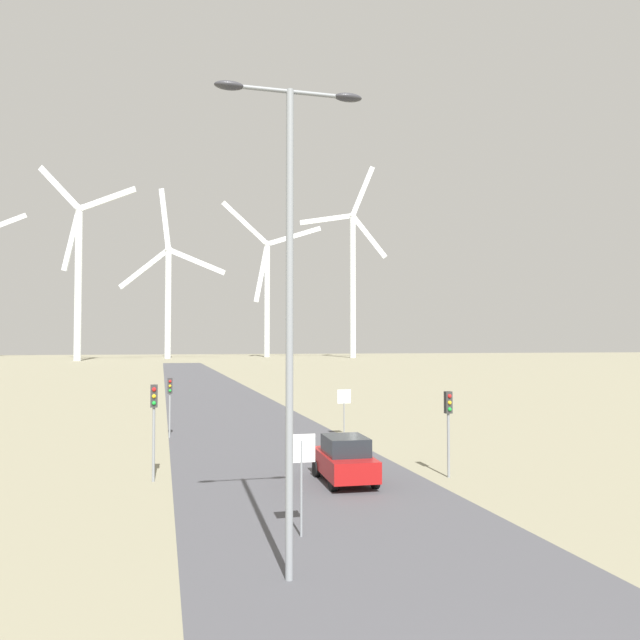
{
  "coord_description": "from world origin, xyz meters",
  "views": [
    {
      "loc": [
        -5.45,
        -6.56,
        5.51
      ],
      "look_at": [
        0.0,
        14.84,
        6.32
      ],
      "focal_mm": 35.0,
      "sensor_mm": 36.0,
      "label": 1
    }
  ],
  "objects_px": {
    "traffic_light_post_near_right": "(448,414)",
    "wind_turbine_far_right": "(353,271)",
    "wind_turbine_left": "(78,267)",
    "wind_turbine_center": "(168,288)",
    "streetlamp": "(290,273)",
    "car_approaching": "(345,459)",
    "stop_sign_near": "(301,465)",
    "stop_sign_far": "(344,404)",
    "traffic_light_post_mid_left": "(170,394)",
    "traffic_light_post_near_left": "(154,410)",
    "wind_turbine_right": "(267,285)"
  },
  "relations": [
    {
      "from": "wind_turbine_far_right",
      "to": "stop_sign_near",
      "type": "bearing_deg",
      "value": -107.71
    },
    {
      "from": "traffic_light_post_mid_left",
      "to": "stop_sign_far",
      "type": "bearing_deg",
      "value": -11.73
    },
    {
      "from": "wind_turbine_center",
      "to": "wind_turbine_far_right",
      "type": "height_order",
      "value": "wind_turbine_far_right"
    },
    {
      "from": "traffic_light_post_near_right",
      "to": "wind_turbine_left",
      "type": "distance_m",
      "value": 184.98
    },
    {
      "from": "traffic_light_post_mid_left",
      "to": "streetlamp",
      "type": "bearing_deg",
      "value": -83.99
    },
    {
      "from": "stop_sign_near",
      "to": "traffic_light_post_near_left",
      "type": "bearing_deg",
      "value": 116.65
    },
    {
      "from": "streetlamp",
      "to": "stop_sign_near",
      "type": "bearing_deg",
      "value": 72.42
    },
    {
      "from": "stop_sign_far",
      "to": "traffic_light_post_mid_left",
      "type": "relative_size",
      "value": 0.8
    },
    {
      "from": "wind_turbine_left",
      "to": "wind_turbine_center",
      "type": "distance_m",
      "value": 36.04
    },
    {
      "from": "stop_sign_far",
      "to": "wind_turbine_center",
      "type": "xyz_separation_m",
      "value": [
        -8.3,
        191.19,
        22.93
      ]
    },
    {
      "from": "stop_sign_far",
      "to": "car_approaching",
      "type": "relative_size",
      "value": 0.66
    },
    {
      "from": "stop_sign_near",
      "to": "car_approaching",
      "type": "xyz_separation_m",
      "value": [
        3.15,
        6.27,
        -1.12
      ]
    },
    {
      "from": "stop_sign_near",
      "to": "wind_turbine_left",
      "type": "relative_size",
      "value": 0.05
    },
    {
      "from": "wind_turbine_center",
      "to": "wind_turbine_right",
      "type": "xyz_separation_m",
      "value": [
        37.69,
        13.83,
        3.17
      ]
    },
    {
      "from": "traffic_light_post_near_left",
      "to": "wind_turbine_left",
      "type": "xyz_separation_m",
      "value": [
        -24.66,
        177.28,
        26.03
      ]
    },
    {
      "from": "stop_sign_far",
      "to": "traffic_light_post_near_right",
      "type": "xyz_separation_m",
      "value": [
        1.0,
        -11.71,
        0.65
      ]
    },
    {
      "from": "wind_turbine_far_right",
      "to": "car_approaching",
      "type": "bearing_deg",
      "value": -107.41
    },
    {
      "from": "stop_sign_far",
      "to": "wind_turbine_far_right",
      "type": "xyz_separation_m",
      "value": [
        58.4,
        185.55,
        30.23
      ]
    },
    {
      "from": "traffic_light_post_near_right",
      "to": "wind_turbine_far_right",
      "type": "height_order",
      "value": "wind_turbine_far_right"
    },
    {
      "from": "wind_turbine_left",
      "to": "wind_turbine_center",
      "type": "relative_size",
      "value": 1.01
    },
    {
      "from": "traffic_light_post_near_left",
      "to": "wind_turbine_left",
      "type": "bearing_deg",
      "value": 97.92
    },
    {
      "from": "car_approaching",
      "to": "wind_turbine_right",
      "type": "height_order",
      "value": "wind_turbine_right"
    },
    {
      "from": "traffic_light_post_mid_left",
      "to": "wind_turbine_center",
      "type": "bearing_deg",
      "value": 89.5
    },
    {
      "from": "stop_sign_near",
      "to": "traffic_light_post_mid_left",
      "type": "relative_size",
      "value": 0.84
    },
    {
      "from": "stop_sign_far",
      "to": "stop_sign_near",
      "type": "bearing_deg",
      "value": -110.18
    },
    {
      "from": "stop_sign_near",
      "to": "wind_turbine_right",
      "type": "bearing_deg",
      "value": 80.84
    },
    {
      "from": "traffic_light_post_near_right",
      "to": "wind_turbine_far_right",
      "type": "xyz_separation_m",
      "value": [
        57.4,
        197.26,
        29.58
      ]
    },
    {
      "from": "streetlamp",
      "to": "wind_turbine_far_right",
      "type": "xyz_separation_m",
      "value": [
        65.93,
        206.46,
        25.0
      ]
    },
    {
      "from": "wind_turbine_left",
      "to": "stop_sign_near",
      "type": "bearing_deg",
      "value": -81.17
    },
    {
      "from": "traffic_light_post_near_right",
      "to": "wind_turbine_right",
      "type": "distance_m",
      "value": 220.05
    },
    {
      "from": "traffic_light_post_mid_left",
      "to": "car_approaching",
      "type": "height_order",
      "value": "traffic_light_post_mid_left"
    },
    {
      "from": "traffic_light_post_near_left",
      "to": "stop_sign_far",
      "type": "bearing_deg",
      "value": 41.64
    },
    {
      "from": "stop_sign_near",
      "to": "wind_turbine_center",
      "type": "height_order",
      "value": "wind_turbine_center"
    },
    {
      "from": "stop_sign_far",
      "to": "wind_turbine_center",
      "type": "bearing_deg",
      "value": 92.49
    },
    {
      "from": "wind_turbine_right",
      "to": "wind_turbine_far_right",
      "type": "bearing_deg",
      "value": -33.88
    },
    {
      "from": "traffic_light_post_near_left",
      "to": "wind_turbine_far_right",
      "type": "relative_size",
      "value": 0.05
    },
    {
      "from": "traffic_light_post_mid_left",
      "to": "wind_turbine_left",
      "type": "xyz_separation_m",
      "value": [
        -25.44,
        165.68,
        26.31
      ]
    },
    {
      "from": "wind_turbine_far_right",
      "to": "streetlamp",
      "type": "bearing_deg",
      "value": -107.71
    },
    {
      "from": "car_approaching",
      "to": "wind_turbine_center",
      "type": "height_order",
      "value": "wind_turbine_center"
    },
    {
      "from": "wind_turbine_center",
      "to": "traffic_light_post_near_right",
      "type": "bearing_deg",
      "value": -87.38
    },
    {
      "from": "traffic_light_post_near_right",
      "to": "wind_turbine_far_right",
      "type": "distance_m",
      "value": 207.55
    },
    {
      "from": "streetlamp",
      "to": "traffic_light_post_near_left",
      "type": "xyz_separation_m",
      "value": [
        -3.19,
        11.38,
        -4.34
      ]
    },
    {
      "from": "stop_sign_near",
      "to": "traffic_light_post_mid_left",
      "type": "xyz_separation_m",
      "value": [
        -3.39,
        19.9,
        0.51
      ]
    },
    {
      "from": "stop_sign_near",
      "to": "wind_turbine_far_right",
      "type": "relative_size",
      "value": 0.04
    },
    {
      "from": "traffic_light_post_near_right",
      "to": "wind_turbine_far_right",
      "type": "relative_size",
      "value": 0.05
    },
    {
      "from": "stop_sign_far",
      "to": "traffic_light_post_near_left",
      "type": "distance_m",
      "value": 14.37
    },
    {
      "from": "stop_sign_near",
      "to": "traffic_light_post_near_right",
      "type": "xyz_separation_m",
      "value": [
        7.56,
        6.13,
        0.55
      ]
    },
    {
      "from": "traffic_light_post_near_left",
      "to": "wind_turbine_right",
      "type": "height_order",
      "value": "wind_turbine_right"
    },
    {
      "from": "traffic_light_post_mid_left",
      "to": "wind_turbine_left",
      "type": "distance_m",
      "value": 169.67
    },
    {
      "from": "wind_turbine_center",
      "to": "traffic_light_post_near_left",
      "type": "bearing_deg",
      "value": -90.69
    }
  ]
}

